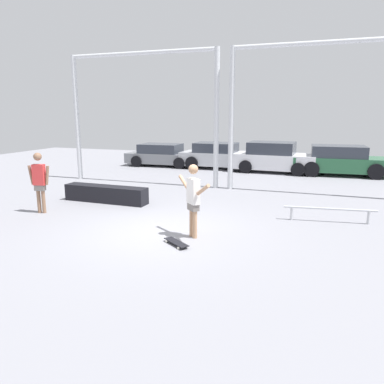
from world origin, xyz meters
name	(u,v)px	position (x,y,z in m)	size (l,w,h in m)	color
ground_plane	(163,231)	(0.00, 0.00, 0.00)	(36.00, 36.00, 0.00)	gray
skateboarder	(193,196)	(0.86, -0.16, 1.00)	(1.11, 1.03, 1.75)	tan
skateboard	(176,242)	(0.69, -0.81, 0.06)	(0.74, 0.63, 0.08)	black
grind_box	(106,194)	(-3.05, 2.26, 0.27)	(2.91, 0.53, 0.54)	black
grind_rail	(329,211)	(3.93, 2.26, 0.31)	(2.41, 0.37, 0.40)	#B7BABF
canopy_support_left	(142,101)	(-3.46, 5.84, 3.37)	(6.54, 0.20, 5.31)	silver
canopy_support_right	(321,99)	(3.46, 5.84, 3.37)	(6.54, 0.20, 5.31)	silver
parked_car_grey	(163,155)	(-4.80, 10.86, 0.59)	(4.05, 2.03, 1.22)	slate
parked_car_silver	(218,156)	(-1.61, 10.90, 0.66)	(3.95, 1.91, 1.36)	#B7BABF
parked_car_white	(274,158)	(1.34, 10.66, 0.71)	(4.08, 2.12, 1.49)	white
parked_car_green	(341,161)	(4.45, 10.71, 0.68)	(4.50, 2.16, 1.40)	#28603D
bystander	(39,179)	(-4.11, 0.43, 1.02)	(0.66, 0.24, 1.79)	#8C664C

